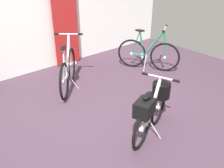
# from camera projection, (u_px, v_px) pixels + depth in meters

# --- Properties ---
(ground_plane) EXTENTS (7.30, 7.30, 0.00)m
(ground_plane) POSITION_uv_depth(u_px,v_px,m) (114.00, 120.00, 3.78)
(ground_plane) COLOR #473342
(back_wall) EXTENTS (7.30, 0.10, 2.65)m
(back_wall) POSITION_uv_depth(u_px,v_px,m) (30.00, 8.00, 4.88)
(back_wall) COLOR white
(back_wall) RESTS_ON ground_plane
(floor_banner_stand) EXTENTS (0.60, 0.36, 1.68)m
(floor_banner_stand) POSITION_uv_depth(u_px,v_px,m) (66.00, 32.00, 5.43)
(floor_banner_stand) COLOR #B7B7BC
(floor_banner_stand) RESTS_ON ground_plane
(folding_bike_foreground) EXTENTS (1.08, 0.57, 0.80)m
(folding_bike_foreground) POSITION_uv_depth(u_px,v_px,m) (153.00, 106.00, 3.35)
(folding_bike_foreground) COLOR black
(folding_bike_foreground) RESTS_ON ground_plane
(display_bike_left) EXTENTS (0.75, 1.20, 0.95)m
(display_bike_left) POSITION_uv_depth(u_px,v_px,m) (148.00, 53.00, 5.35)
(display_bike_left) COLOR black
(display_bike_left) RESTS_ON ground_plane
(display_bike_right) EXTENTS (0.97, 1.08, 0.98)m
(display_bike_right) POSITION_uv_depth(u_px,v_px,m) (68.00, 70.00, 4.54)
(display_bike_right) COLOR black
(display_bike_right) RESTS_ON ground_plane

